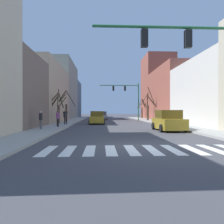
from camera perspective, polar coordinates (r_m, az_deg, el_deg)
ground_plane at (r=10.56m, az=6.88°, el=-8.92°), size 240.00×240.00×0.00m
building_row_left at (r=37.38m, az=-16.79°, el=5.37°), size 6.00×61.48×12.15m
building_row_right at (r=32.88m, az=19.62°, el=5.90°), size 6.00×47.76×13.80m
crosswalk_stripes at (r=9.67m, az=7.81°, el=-9.75°), size 8.55×2.60×0.01m
traffic_signal_near at (r=11.64m, az=21.00°, el=14.05°), size 7.18×0.28×6.11m
traffic_signal_far at (r=39.18m, az=4.07°, el=4.88°), size 7.01×0.28×6.68m
car_parked_left_near at (r=28.99m, az=-3.93°, el=-1.54°), size 2.02×4.81×1.68m
car_driving_toward_lane at (r=19.26m, az=14.48°, el=-2.33°), size 2.14×4.27×1.77m
car_parked_left_far at (r=44.22m, az=-2.51°, el=-0.96°), size 1.96×4.58×1.61m
pedestrian_on_right_sidewalk at (r=22.15m, az=-13.97°, el=-1.21°), size 0.41×0.66×1.65m
pedestrian_near_right_corner at (r=19.62m, az=-18.12°, el=-1.50°), size 0.21×0.68×1.59m
pedestrian_on_left_sidewalk at (r=25.91m, az=-12.07°, el=-0.84°), size 0.53×0.66×1.77m
street_tree_left_near at (r=47.01m, az=8.01°, el=0.87°), size 2.58×2.63×4.22m
street_tree_right_mid at (r=38.09m, az=9.48°, el=1.48°), size 3.05×2.12×5.71m
street_tree_right_near at (r=31.61m, az=-12.13°, el=1.19°), size 3.04×1.10×4.51m
street_tree_left_mid at (r=27.15m, az=-14.03°, el=1.10°), size 1.99×2.72×4.20m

